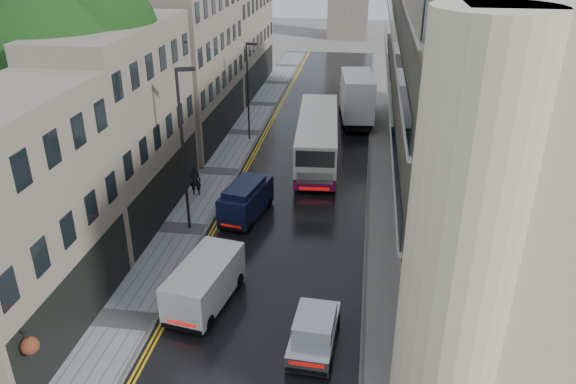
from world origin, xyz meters
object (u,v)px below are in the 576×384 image
(cream_bus, at_px, (297,156))
(pedestrian, at_px, (195,181))
(tree_near, at_px, (61,104))
(white_lorry, at_px, (344,104))
(white_van, at_px, (168,300))
(lamp_post_near, at_px, (183,153))
(silver_hatchback, at_px, (289,350))
(lamp_post_far, at_px, (248,93))
(tree_far, at_px, (153,64))
(navy_van, at_px, (222,208))

(cream_bus, height_order, pedestrian, cream_bus)
(tree_near, xyz_separation_m, cream_bus, (12.17, 7.32, -5.27))
(white_lorry, xyz_separation_m, pedestrian, (-8.64, -14.56, -1.11))
(white_van, height_order, lamp_post_near, lamp_post_near)
(cream_bus, bearing_deg, silver_hatchback, -87.61)
(silver_hatchback, relative_size, lamp_post_far, 0.52)
(tree_far, distance_m, cream_bus, 13.92)
(tree_near, bearing_deg, lamp_post_far, 62.79)
(tree_far, distance_m, pedestrian, 12.17)
(pedestrian, bearing_deg, lamp_post_far, -102.30)
(cream_bus, distance_m, silver_hatchback, 18.22)
(cream_bus, distance_m, white_lorry, 11.16)
(tree_far, bearing_deg, white_van, -69.13)
(white_lorry, height_order, lamp_post_near, lamp_post_near)
(white_lorry, height_order, lamp_post_far, lamp_post_far)
(navy_van, bearing_deg, white_lorry, 82.87)
(white_lorry, relative_size, lamp_post_near, 0.91)
(white_lorry, distance_m, navy_van, 19.16)
(cream_bus, relative_size, lamp_post_far, 1.59)
(tree_near, relative_size, silver_hatchback, 3.53)
(white_lorry, height_order, pedestrian, white_lorry)
(white_van, xyz_separation_m, lamp_post_far, (-1.25, 23.07, 2.85))
(pedestrian, xyz_separation_m, lamp_post_far, (1.26, 10.69, 2.84))
(tree_far, distance_m, silver_hatchback, 28.06)
(white_lorry, relative_size, pedestrian, 4.26)
(cream_bus, relative_size, pedestrian, 6.18)
(tree_near, distance_m, navy_van, 10.51)
(white_van, distance_m, navy_van, 8.76)
(tree_far, height_order, navy_van, tree_far)
(white_lorry, relative_size, navy_van, 1.86)
(navy_van, bearing_deg, lamp_post_near, -149.14)
(white_lorry, height_order, silver_hatchback, white_lorry)
(navy_van, bearing_deg, lamp_post_far, 106.69)
(white_lorry, distance_m, silver_hatchback, 28.98)
(tree_far, relative_size, white_van, 2.62)
(cream_bus, relative_size, silver_hatchback, 3.08)
(cream_bus, xyz_separation_m, pedestrian, (-6.07, -3.71, -0.57))
(tree_far, relative_size, cream_bus, 1.03)
(silver_hatchback, bearing_deg, white_lorry, 91.94)
(tree_near, distance_m, cream_bus, 15.14)
(tree_near, distance_m, lamp_post_near, 7.35)
(lamp_post_far, bearing_deg, white_lorry, 35.47)
(tree_far, bearing_deg, navy_van, -56.93)
(tree_far, relative_size, lamp_post_far, 1.63)
(white_lorry, xyz_separation_m, silver_hatchback, (-0.56, -28.94, -1.46))
(navy_van, bearing_deg, tree_far, 134.09)
(tree_far, relative_size, silver_hatchback, 3.16)
(cream_bus, xyz_separation_m, white_lorry, (2.57, 10.85, 0.54))
(silver_hatchback, xyz_separation_m, pedestrian, (-8.07, 14.38, 0.34))
(silver_hatchback, distance_m, navy_van, 12.04)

